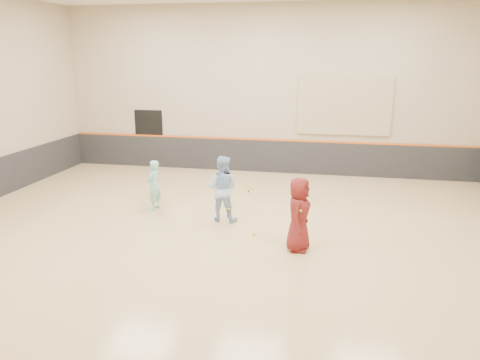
% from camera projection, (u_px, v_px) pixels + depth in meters
% --- Properties ---
extents(room, '(15.04, 12.04, 6.22)m').
position_uv_depth(room, '(228.00, 197.00, 11.61)').
color(room, tan).
rests_on(room, ground).
extents(wainscot_back, '(14.90, 0.04, 1.20)m').
position_uv_depth(wainscot_back, '(264.00, 156.00, 17.32)').
color(wainscot_back, '#232326').
rests_on(wainscot_back, floor).
extents(accent_stripe, '(14.90, 0.03, 0.06)m').
position_uv_depth(accent_stripe, '(264.00, 140.00, 17.15)').
color(accent_stripe, '#D85914').
rests_on(accent_stripe, wall_back).
extents(acoustic_panel, '(3.20, 0.08, 2.00)m').
position_uv_depth(acoustic_panel, '(344.00, 106.00, 16.27)').
color(acoustic_panel, tan).
rests_on(acoustic_panel, wall_back).
extents(doorway, '(1.10, 0.05, 2.20)m').
position_uv_depth(doorway, '(149.00, 139.00, 18.07)').
color(doorway, black).
rests_on(doorway, floor).
extents(girl, '(0.39, 0.55, 1.41)m').
position_uv_depth(girl, '(154.00, 185.00, 13.03)').
color(girl, '#78D0C3').
rests_on(girl, floor).
extents(instructor, '(0.90, 0.73, 1.73)m').
position_uv_depth(instructor, '(222.00, 188.00, 12.15)').
color(instructor, '#95BAE7').
rests_on(instructor, floor).
extents(young_man, '(0.62, 0.87, 1.66)m').
position_uv_depth(young_man, '(299.00, 214.00, 10.26)').
color(young_man, maroon).
rests_on(young_man, floor).
extents(held_racket, '(0.44, 0.44, 0.45)m').
position_uv_depth(held_racket, '(229.00, 205.00, 12.03)').
color(held_racket, '#BFD82F').
rests_on(held_racket, instructor).
extents(spare_racket, '(0.71, 0.71, 0.06)m').
position_uv_depth(spare_racket, '(247.00, 188.00, 15.24)').
color(spare_racket, '#ACD02D').
rests_on(spare_racket, floor).
extents(ball_under_racket, '(0.07, 0.07, 0.07)m').
position_uv_depth(ball_under_racket, '(254.00, 234.00, 11.28)').
color(ball_under_racket, '#CBD030').
rests_on(ball_under_racket, floor).
extents(ball_in_hand, '(0.07, 0.07, 0.07)m').
position_uv_depth(ball_in_hand, '(301.00, 211.00, 9.99)').
color(ball_in_hand, yellow).
rests_on(ball_in_hand, young_man).
extents(ball_beside_spare, '(0.07, 0.07, 0.07)m').
position_uv_depth(ball_beside_spare, '(219.00, 202.00, 13.75)').
color(ball_beside_spare, yellow).
rests_on(ball_beside_spare, floor).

